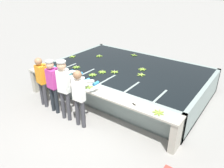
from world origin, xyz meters
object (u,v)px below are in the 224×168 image
(banana_bunch_floating_4, at_px, (76,67))
(knife_1, at_px, (136,106))
(banana_bunch_floating_2, at_px, (93,75))
(worker_3, at_px, (80,94))
(banana_bunch_ledge_1, at_px, (88,87))
(worker_1, at_px, (53,82))
(banana_bunch_floating_6, at_px, (142,69))
(banana_bunch_floating_5, at_px, (141,75))
(knife_0, at_px, (49,73))
(banana_bunch_ledge_2, at_px, (62,78))
(banana_bunch_floating_7, at_px, (115,72))
(banana_bunch_floating_8, at_px, (102,72))
(worker_0, at_px, (42,78))
(banana_bunch_floating_3, at_px, (73,57))
(banana_bunch_ledge_0, at_px, (158,112))
(banana_bunch_floating_1, at_px, (99,56))
(banana_bunch_floating_0, at_px, (134,55))
(worker_2, at_px, (64,85))

(banana_bunch_floating_4, height_order, knife_1, banana_bunch_floating_4)
(banana_bunch_floating_2, bearing_deg, worker_3, -61.87)
(worker_3, relative_size, banana_bunch_ledge_1, 5.84)
(worker_1, height_order, banana_bunch_floating_6, worker_1)
(banana_bunch_floating_5, distance_m, knife_0, 2.95)
(banana_bunch_ledge_2, relative_size, knife_1, 0.81)
(banana_bunch_floating_7, xyz_separation_m, banana_bunch_floating_8, (-0.32, -0.25, -0.00))
(worker_0, height_order, banana_bunch_floating_4, worker_0)
(banana_bunch_floating_3, bearing_deg, worker_0, -68.09)
(banana_bunch_floating_3, bearing_deg, banana_bunch_floating_8, -15.17)
(worker_1, xyz_separation_m, banana_bunch_floating_8, (0.50, 1.60, -0.12))
(banana_bunch_floating_5, xyz_separation_m, banana_bunch_ledge_2, (-1.82, -1.66, 0.00))
(banana_bunch_floating_6, relative_size, banana_bunch_floating_8, 1.00)
(knife_0, bearing_deg, banana_bunch_floating_8, 39.29)
(banana_bunch_floating_7, xyz_separation_m, banana_bunch_ledge_0, (2.20, -1.35, 0.00))
(banana_bunch_floating_8, distance_m, banana_bunch_ledge_0, 2.75)
(worker_0, relative_size, banana_bunch_ledge_0, 5.62)
(banana_bunch_floating_1, bearing_deg, banana_bunch_floating_3, -139.50)
(banana_bunch_ledge_2, bearing_deg, worker_3, -23.15)
(banana_bunch_floating_0, bearing_deg, worker_1, -97.05)
(knife_0, bearing_deg, knife_1, -0.86)
(worker_0, relative_size, banana_bunch_floating_6, 5.61)
(banana_bunch_floating_6, height_order, banana_bunch_floating_8, same)
(banana_bunch_floating_4, height_order, banana_bunch_ledge_1, banana_bunch_ledge_1)
(banana_bunch_floating_1, bearing_deg, banana_bunch_floating_6, -5.80)
(worker_1, height_order, knife_0, worker_1)
(worker_1, xyz_separation_m, knife_0, (-0.82, 0.52, -0.13))
(banana_bunch_floating_1, bearing_deg, worker_0, -89.03)
(worker_0, bearing_deg, banana_bunch_floating_2, 51.67)
(worker_0, distance_m, banana_bunch_floating_3, 2.24)
(worker_1, bearing_deg, banana_bunch_floating_6, 60.70)
(worker_2, bearing_deg, knife_1, 15.60)
(worker_1, xyz_separation_m, worker_2, (0.54, -0.06, 0.10))
(banana_bunch_ledge_0, xyz_separation_m, knife_1, (-0.57, -0.03, -0.01))
(worker_2, relative_size, banana_bunch_floating_8, 6.22)
(worker_0, xyz_separation_m, banana_bunch_floating_6, (1.99, 2.54, -0.08))
(banana_bunch_floating_2, relative_size, banana_bunch_floating_4, 1.00)
(banana_bunch_floating_8, height_order, knife_0, banana_bunch_floating_8)
(knife_1, bearing_deg, banana_bunch_ledge_1, 178.67)
(worker_2, xyz_separation_m, banana_bunch_floating_0, (-0.09, 3.74, -0.22))
(banana_bunch_ledge_1, height_order, knife_0, banana_bunch_ledge_1)
(banana_bunch_floating_0, bearing_deg, banana_bunch_ledge_2, -101.40)
(banana_bunch_ledge_1, bearing_deg, banana_bunch_floating_8, 108.41)
(banana_bunch_ledge_1, xyz_separation_m, banana_bunch_ledge_2, (-1.06, -0.01, 0.00))
(banana_bunch_floating_0, xyz_separation_m, banana_bunch_floating_8, (0.05, -2.08, -0.00))
(worker_3, bearing_deg, banana_bunch_ledge_1, 112.08)
(worker_2, distance_m, banana_bunch_floating_0, 3.75)
(banana_bunch_floating_1, height_order, banana_bunch_ledge_1, banana_bunch_ledge_1)
(worker_0, distance_m, banana_bunch_floating_4, 1.37)
(worker_3, relative_size, banana_bunch_ledge_2, 5.83)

